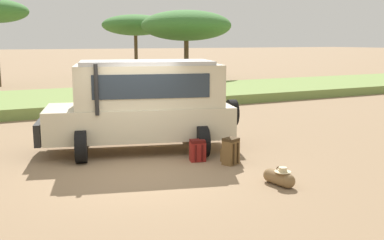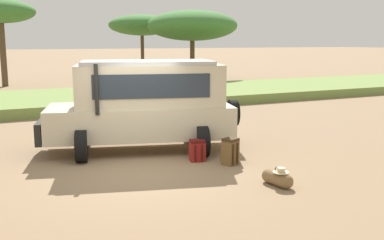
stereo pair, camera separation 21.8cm
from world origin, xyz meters
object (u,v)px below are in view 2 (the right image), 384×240
Objects in this scene: backpack_cluster_center at (197,151)px; acacia_tree_right_mid at (142,25)px; backpack_beside_front_wheel at (230,152)px; acacia_tree_far_right at (192,26)px; acacia_tree_centre_back at (0,12)px; duffel_bag_low_black_case at (277,178)px; safari_vehicle at (144,103)px.

backpack_cluster_center is 28.39m from acacia_tree_right_mid.
acacia_tree_far_right is at bearing 66.68° from backpack_beside_front_wheel.
acacia_tree_centre_back reaches higher than backpack_cluster_center.
acacia_tree_far_right is at bearing 68.49° from duffel_bag_low_black_case.
backpack_beside_front_wheel is at bearing -113.32° from acacia_tree_far_right.
backpack_cluster_center is (-0.57, 0.63, -0.05)m from backpack_beside_front_wheel.
duffel_bag_low_black_case is 30.58m from acacia_tree_right_mid.
safari_vehicle is 8.40× the size of backpack_beside_front_wheel.
safari_vehicle is 4.49m from duffel_bag_low_black_case.
acacia_tree_centre_back is (-3.77, 22.81, 4.45)m from backpack_beside_front_wheel.
acacia_tree_centre_back reaches higher than acacia_tree_right_mid.
acacia_tree_centre_back is at bearing -157.07° from acacia_tree_right_mid.
acacia_tree_centre_back reaches higher than duffel_bag_low_black_case.
duffel_bag_low_black_case is at bearing -111.51° from acacia_tree_far_right.
acacia_tree_right_mid reaches higher than safari_vehicle.
duffel_bag_low_black_case is 25.27m from acacia_tree_far_right.
backpack_cluster_center is 0.68× the size of duffel_bag_low_black_case.
acacia_tree_far_right is (10.59, 19.12, 2.77)m from safari_vehicle.
acacia_tree_far_right reaches higher than backpack_beside_front_wheel.
acacia_tree_far_right is at bearing 61.03° from safari_vehicle.
acacia_tree_centre_back is 0.84× the size of acacia_tree_far_right.
backpack_cluster_center is at bearing 132.36° from backpack_beside_front_wheel.
acacia_tree_right_mid reaches higher than backpack_beside_front_wheel.
backpack_beside_front_wheel is 0.81× the size of duffel_bag_low_black_case.
backpack_beside_front_wheel is 23.55m from acacia_tree_centre_back.
acacia_tree_centre_back is (-3.20, 22.18, 4.50)m from backpack_cluster_center.
safari_vehicle is 2.09m from backpack_cluster_center.
duffel_bag_low_black_case is at bearing -87.82° from backpack_beside_front_wheel.
acacia_tree_far_right is (12.99, -1.41, -0.71)m from acacia_tree_centre_back.
acacia_tree_right_mid reaches higher than duffel_bag_low_black_case.
safari_vehicle is 2.82m from backpack_beside_front_wheel.
backpack_beside_front_wheel reaches higher than backpack_cluster_center.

